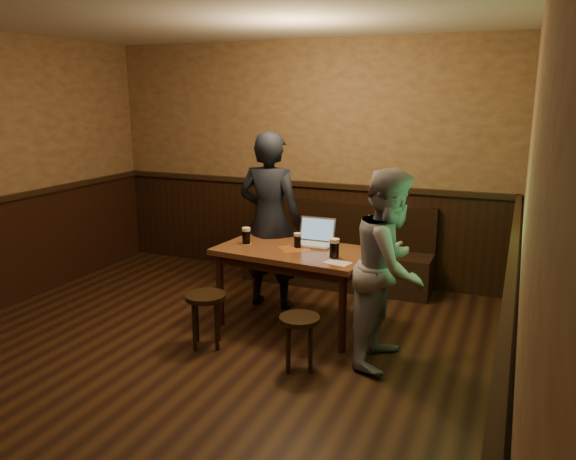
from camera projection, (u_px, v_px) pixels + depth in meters
The scene contains 12 objects.
room at pixel (170, 225), 4.30m from camera, with size 5.04×6.04×2.84m.
bench at pixel (337, 258), 6.57m from camera, with size 2.20×0.50×0.95m.
pub_table at pixel (294, 259), 5.29m from camera, with size 1.50×0.95×0.77m.
stool_left at pixel (206, 305), 4.91m from camera, with size 0.45×0.45×0.48m.
stool_right at pixel (299, 327), 4.50m from camera, with size 0.44×0.44×0.45m.
pint_left at pixel (246, 236), 5.42m from camera, with size 0.11×0.11×0.17m.
pint_mid at pixel (298, 240), 5.28m from camera, with size 0.09×0.09×0.15m.
pint_right at pixel (334, 249), 4.94m from camera, with size 0.12×0.12×0.18m.
laptop at pixel (315, 238), 5.41m from camera, with size 0.36×0.29×0.25m.
menu at pixel (338, 263), 4.83m from camera, with size 0.22×0.15×0.00m, color silver.
person_suit at pixel (270, 221), 5.76m from camera, with size 0.67×0.44×1.83m, color black.
person_grey at pixel (390, 268), 4.54m from camera, with size 0.79×0.61×1.62m, color gray.
Camera 1 is at (2.45, -3.29, 2.18)m, focal length 35.00 mm.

